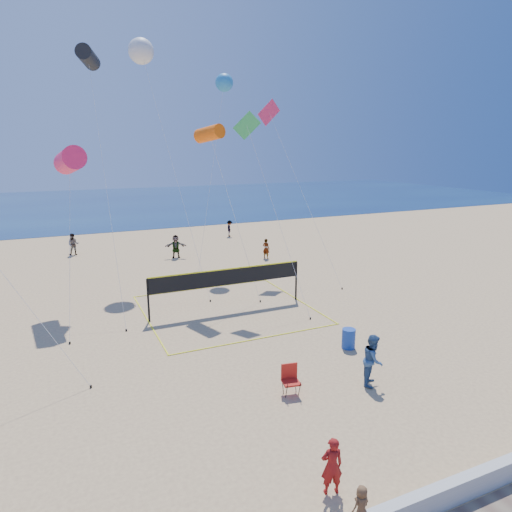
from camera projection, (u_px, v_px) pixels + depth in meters
name	position (u px, v px, depth m)	size (l,w,h in m)	color
ground	(326.00, 447.00, 12.92)	(120.00, 120.00, 0.00)	tan
ocean	(98.00, 204.00, 67.84)	(140.00, 50.00, 0.03)	#10224F
woman	(332.00, 466.00, 11.04)	(0.55, 0.36, 1.51)	maroon
toddler	(361.00, 504.00, 9.49)	(0.42, 0.27, 0.85)	brown
bystander_a	(373.00, 360.00, 16.14)	(0.91, 0.71, 1.87)	#335480
far_person_1	(176.00, 246.00, 34.77)	(1.63, 0.52, 1.76)	gray
far_person_2	(266.00, 249.00, 34.53)	(0.56, 0.37, 1.53)	gray
far_person_3	(73.00, 244.00, 35.60)	(0.83, 0.65, 1.71)	gray
far_person_4	(230.00, 228.00, 43.12)	(0.98, 0.56, 1.52)	gray
camp_chair	(290.00, 378.00, 15.57)	(0.66, 0.78, 1.18)	red
trash_barrel	(349.00, 339.00, 19.17)	(0.56, 0.56, 0.84)	#173C9A
volleyball_net	(227.00, 282.00, 23.44)	(8.34, 8.19, 2.22)	black
kite_0	(70.00, 160.00, 23.18)	(1.75, 7.10, 8.37)	#FB245B
kite_1	(88.00, 58.00, 24.57)	(1.48, 8.60, 13.54)	black
kite_2	(209.00, 134.00, 24.03)	(2.68, 3.23, 9.45)	#FF5E0A
kite_4	(251.00, 138.00, 23.58)	(2.14, 4.87, 10.09)	green
kite_5	(273.00, 122.00, 29.60)	(2.71, 6.61, 11.33)	#DC2B5D
kite_6	(141.00, 51.00, 28.63)	(2.37, 9.41, 14.93)	silver
kite_7	(224.00, 83.00, 30.89)	(4.73, 5.88, 13.12)	#257FC1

